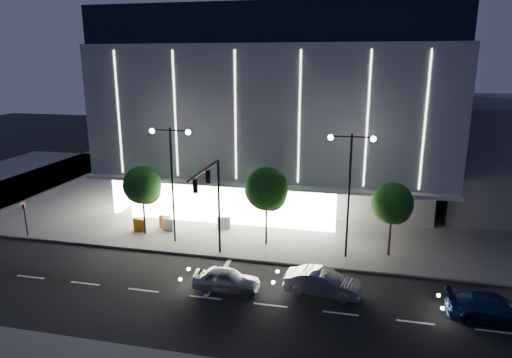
{
  "coord_description": "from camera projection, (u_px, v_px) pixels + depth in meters",
  "views": [
    {
      "loc": [
        10.43,
        -24.77,
        13.76
      ],
      "look_at": [
        3.01,
        7.87,
        5.0
      ],
      "focal_mm": 32.0,
      "sensor_mm": 36.0,
      "label": 1
    }
  ],
  "objects": [
    {
      "name": "sidewalk_museum",
      "position": [
        306.0,
        187.0,
        50.64
      ],
      "size": [
        70.0,
        40.0,
        0.15
      ],
      "primitive_type": "cube",
      "color": "#474747",
      "rests_on": "ground"
    },
    {
      "name": "barrier_a",
      "position": [
        140.0,
        225.0,
        37.44
      ],
      "size": [
        1.13,
        0.43,
        1.0
      ],
      "primitive_type": "cube",
      "rotation": [
        0.0,
        0.0,
        -0.17
      ],
      "color": "orange",
      "rests_on": "sidewalk_museum"
    },
    {
      "name": "tree_left",
      "position": [
        143.0,
        187.0,
        35.97
      ],
      "size": [
        3.02,
        3.02,
        5.72
      ],
      "color": "black",
      "rests_on": "ground"
    },
    {
      "name": "tree_mid",
      "position": [
        267.0,
        191.0,
        33.75
      ],
      "size": [
        3.25,
        3.25,
        6.15
      ],
      "color": "black",
      "rests_on": "ground"
    },
    {
      "name": "traffic_mast",
      "position": [
        212.0,
        194.0,
        30.75
      ],
      "size": [
        0.33,
        5.89,
        7.07
      ],
      "color": "black",
      "rests_on": "ground"
    },
    {
      "name": "car_second",
      "position": [
        323.0,
        283.0,
        27.48
      ],
      "size": [
        4.73,
        2.08,
        1.51
      ],
      "primitive_type": "imported",
      "rotation": [
        0.0,
        0.0,
        1.46
      ],
      "color": "#9EA0A5",
      "rests_on": "ground"
    },
    {
      "name": "museum",
      "position": [
        287.0,
        105.0,
        47.15
      ],
      "size": [
        30.0,
        25.8,
        18.0
      ],
      "color": "#4C4C51",
      "rests_on": "ground"
    },
    {
      "name": "barrier_c",
      "position": [
        165.0,
        222.0,
        38.15
      ],
      "size": [
        1.13,
        0.5,
        1.0
      ],
      "primitive_type": "cube",
      "rotation": [
        0.0,
        0.0,
        -0.24
      ],
      "color": "#CF5C0B",
      "rests_on": "sidewalk_museum"
    },
    {
      "name": "car_lead",
      "position": [
        226.0,
        280.0,
        27.96
      ],
      "size": [
        4.19,
        1.73,
        1.42
      ],
      "primitive_type": "imported",
      "rotation": [
        0.0,
        0.0,
        1.58
      ],
      "color": "#9EA1A5",
      "rests_on": "ground"
    },
    {
      "name": "ground",
      "position": [
        183.0,
        282.0,
        29.09
      ],
      "size": [
        160.0,
        160.0,
        0.0
      ],
      "primitive_type": "plane",
      "color": "black",
      "rests_on": "ground"
    },
    {
      "name": "ped_signal_far",
      "position": [
        25.0,
        215.0,
        36.07
      ],
      "size": [
        0.22,
        0.24,
        3.0
      ],
      "color": "black",
      "rests_on": "ground"
    },
    {
      "name": "street_lamp_west",
      "position": [
        172.0,
        168.0,
        33.88
      ],
      "size": [
        3.16,
        0.36,
        9.0
      ],
      "color": "black",
      "rests_on": "ground"
    },
    {
      "name": "tree_right",
      "position": [
        393.0,
        205.0,
        31.94
      ],
      "size": [
        2.91,
        2.91,
        5.51
      ],
      "color": "black",
      "rests_on": "ground"
    },
    {
      "name": "barrier_d",
      "position": [
        224.0,
        223.0,
        37.91
      ],
      "size": [
        1.13,
        0.49,
        1.0
      ],
      "primitive_type": "cube",
      "rotation": [
        0.0,
        0.0,
        0.22
      ],
      "color": "silver",
      "rests_on": "sidewalk_museum"
    },
    {
      "name": "barrier_b",
      "position": [
        169.0,
        224.0,
        37.5
      ],
      "size": [
        1.13,
        0.54,
        1.0
      ],
      "primitive_type": "cube",
      "rotation": [
        0.0,
        0.0,
        -0.28
      ],
      "color": "silver",
      "rests_on": "sidewalk_museum"
    },
    {
      "name": "street_lamp_east",
      "position": [
        350.0,
        178.0,
        31.1
      ],
      "size": [
        3.16,
        0.36,
        9.0
      ],
      "color": "black",
      "rests_on": "ground"
    },
    {
      "name": "car_third",
      "position": [
        494.0,
        308.0,
        24.7
      ],
      "size": [
        4.99,
        2.15,
        1.43
      ],
      "primitive_type": "imported",
      "rotation": [
        0.0,
        0.0,
        1.54
      ],
      "color": "navy",
      "rests_on": "ground"
    }
  ]
}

